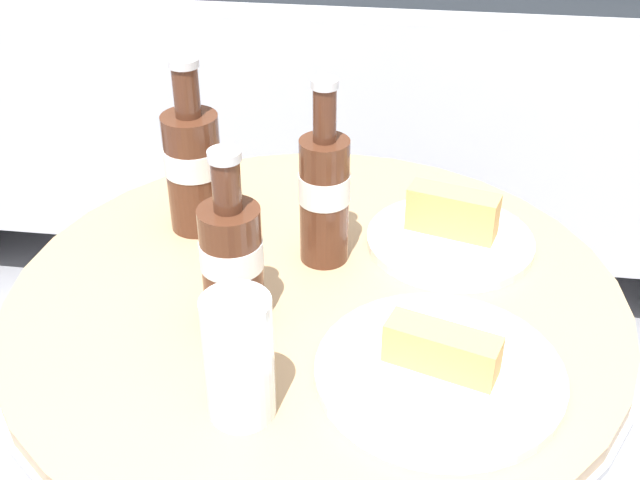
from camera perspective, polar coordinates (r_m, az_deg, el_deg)
name	(u,v)px	position (r m, az deg, el deg)	size (l,w,h in m)	color
bistro_table	(316,412)	(1.08, -0.27, -12.10)	(0.74, 0.74, 0.74)	#B7B7BC
cola_bottle_left	(323,192)	(0.96, 0.19, 3.40)	(0.06, 0.06, 0.24)	#4C2819
cola_bottle_right	(193,164)	(1.04, -9.00, 5.33)	(0.07, 0.07, 0.23)	#4C2819
cola_bottle_center	(232,258)	(0.87, -6.30, -1.30)	(0.07, 0.07, 0.21)	#4C2819
drinking_glass	(239,363)	(0.76, -5.75, -8.71)	(0.07, 0.07, 0.13)	black
lunch_plate_near	(451,232)	(1.04, 9.27, 0.56)	(0.21, 0.21, 0.07)	silver
lunch_plate_far	(440,368)	(0.84, 8.51, -9.00)	(0.26, 0.26, 0.06)	silver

